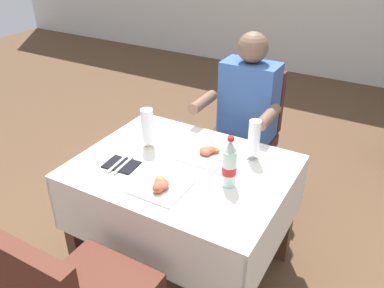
{
  "coord_description": "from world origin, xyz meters",
  "views": [
    {
      "loc": [
        0.91,
        -1.34,
        1.86
      ],
      "look_at": [
        -0.01,
        0.26,
        0.81
      ],
      "focal_mm": 37.48,
      "sensor_mm": 36.0,
      "label": 1
    }
  ],
  "objects_px": {
    "main_dining_table": "(183,192)",
    "plate_far_diner": "(206,153)",
    "chair_far_diner_seat": "(243,131)",
    "plate_near_camera": "(161,185)",
    "beer_glass_middle": "(148,127)",
    "napkin_cutlery_set": "(121,164)",
    "seated_diner_far": "(244,118)",
    "cola_bottle_primary": "(229,165)",
    "beer_glass_left": "(254,140)"
  },
  "relations": [
    {
      "from": "seated_diner_far",
      "to": "plate_near_camera",
      "type": "relative_size",
      "value": 4.92
    },
    {
      "from": "cola_bottle_primary",
      "to": "napkin_cutlery_set",
      "type": "bearing_deg",
      "value": -167.94
    },
    {
      "from": "main_dining_table",
      "to": "seated_diner_far",
      "type": "distance_m",
      "value": 0.73
    },
    {
      "from": "main_dining_table",
      "to": "napkin_cutlery_set",
      "type": "distance_m",
      "value": 0.36
    },
    {
      "from": "chair_far_diner_seat",
      "to": "beer_glass_middle",
      "type": "relative_size",
      "value": 4.18
    },
    {
      "from": "cola_bottle_primary",
      "to": "main_dining_table",
      "type": "bearing_deg",
      "value": 172.65
    },
    {
      "from": "beer_glass_left",
      "to": "napkin_cutlery_set",
      "type": "bearing_deg",
      "value": -145.01
    },
    {
      "from": "plate_far_diner",
      "to": "chair_far_diner_seat",
      "type": "bearing_deg",
      "value": 95.23
    },
    {
      "from": "main_dining_table",
      "to": "plate_near_camera",
      "type": "distance_m",
      "value": 0.29
    },
    {
      "from": "main_dining_table",
      "to": "plate_far_diner",
      "type": "relative_size",
      "value": 4.58
    },
    {
      "from": "main_dining_table",
      "to": "chair_far_diner_seat",
      "type": "height_order",
      "value": "chair_far_diner_seat"
    },
    {
      "from": "main_dining_table",
      "to": "beer_glass_left",
      "type": "distance_m",
      "value": 0.47
    },
    {
      "from": "main_dining_table",
      "to": "cola_bottle_primary",
      "type": "height_order",
      "value": "cola_bottle_primary"
    },
    {
      "from": "seated_diner_far",
      "to": "plate_far_diner",
      "type": "xyz_separation_m",
      "value": [
        0.02,
        -0.56,
        0.03
      ]
    },
    {
      "from": "beer_glass_middle",
      "to": "cola_bottle_primary",
      "type": "relative_size",
      "value": 0.88
    },
    {
      "from": "main_dining_table",
      "to": "seated_diner_far",
      "type": "xyz_separation_m",
      "value": [
        0.04,
        0.71,
        0.16
      ]
    },
    {
      "from": "chair_far_diner_seat",
      "to": "cola_bottle_primary",
      "type": "relative_size",
      "value": 3.66
    },
    {
      "from": "main_dining_table",
      "to": "plate_near_camera",
      "type": "height_order",
      "value": "plate_near_camera"
    },
    {
      "from": "beer_glass_left",
      "to": "chair_far_diner_seat",
      "type": "bearing_deg",
      "value": 116.78
    },
    {
      "from": "main_dining_table",
      "to": "napkin_cutlery_set",
      "type": "xyz_separation_m",
      "value": [
        -0.28,
        -0.16,
        0.18
      ]
    },
    {
      "from": "beer_glass_left",
      "to": "beer_glass_middle",
      "type": "height_order",
      "value": "beer_glass_middle"
    },
    {
      "from": "main_dining_table",
      "to": "cola_bottle_primary",
      "type": "xyz_separation_m",
      "value": [
        0.28,
        -0.04,
        0.29
      ]
    },
    {
      "from": "napkin_cutlery_set",
      "to": "cola_bottle_primary",
      "type": "bearing_deg",
      "value": 12.06
    },
    {
      "from": "chair_far_diner_seat",
      "to": "beer_glass_middle",
      "type": "height_order",
      "value": "chair_far_diner_seat"
    },
    {
      "from": "napkin_cutlery_set",
      "to": "main_dining_table",
      "type": "bearing_deg",
      "value": 29.23
    },
    {
      "from": "cola_bottle_primary",
      "to": "plate_far_diner",
      "type": "bearing_deg",
      "value": 139.59
    },
    {
      "from": "main_dining_table",
      "to": "beer_glass_middle",
      "type": "bearing_deg",
      "value": 165.15
    },
    {
      "from": "seated_diner_far",
      "to": "chair_far_diner_seat",
      "type": "bearing_deg",
      "value": 112.39
    },
    {
      "from": "beer_glass_left",
      "to": "cola_bottle_primary",
      "type": "xyz_separation_m",
      "value": [
        -0.01,
        -0.28,
        0.0
      ]
    },
    {
      "from": "plate_far_diner",
      "to": "beer_glass_middle",
      "type": "relative_size",
      "value": 1.03
    },
    {
      "from": "plate_near_camera",
      "to": "napkin_cutlery_set",
      "type": "relative_size",
      "value": 1.32
    },
    {
      "from": "main_dining_table",
      "to": "plate_far_diner",
      "type": "xyz_separation_m",
      "value": [
        0.06,
        0.15,
        0.19
      ]
    },
    {
      "from": "chair_far_diner_seat",
      "to": "plate_near_camera",
      "type": "height_order",
      "value": "chair_far_diner_seat"
    },
    {
      "from": "main_dining_table",
      "to": "beer_glass_middle",
      "type": "height_order",
      "value": "beer_glass_middle"
    },
    {
      "from": "plate_far_diner",
      "to": "napkin_cutlery_set",
      "type": "bearing_deg",
      "value": -137.9
    },
    {
      "from": "plate_far_diner",
      "to": "cola_bottle_primary",
      "type": "xyz_separation_m",
      "value": [
        0.22,
        -0.19,
        0.1
      ]
    },
    {
      "from": "beer_glass_middle",
      "to": "seated_diner_far",
      "type": "bearing_deg",
      "value": 64.23
    },
    {
      "from": "plate_far_diner",
      "to": "beer_glass_left",
      "type": "xyz_separation_m",
      "value": [
        0.23,
        0.09,
        0.1
      ]
    },
    {
      "from": "seated_diner_far",
      "to": "beer_glass_middle",
      "type": "distance_m",
      "value": 0.72
    },
    {
      "from": "plate_near_camera",
      "to": "cola_bottle_primary",
      "type": "xyz_separation_m",
      "value": [
        0.27,
        0.18,
        0.1
      ]
    },
    {
      "from": "plate_far_diner",
      "to": "beer_glass_left",
      "type": "height_order",
      "value": "beer_glass_left"
    },
    {
      "from": "napkin_cutlery_set",
      "to": "chair_far_diner_seat",
      "type": "bearing_deg",
      "value": 74.06
    },
    {
      "from": "plate_near_camera",
      "to": "cola_bottle_primary",
      "type": "distance_m",
      "value": 0.34
    },
    {
      "from": "cola_bottle_primary",
      "to": "beer_glass_left",
      "type": "bearing_deg",
      "value": 87.99
    },
    {
      "from": "seated_diner_far",
      "to": "plate_far_diner",
      "type": "height_order",
      "value": "seated_diner_far"
    },
    {
      "from": "beer_glass_middle",
      "to": "chair_far_diner_seat",
      "type": "bearing_deg",
      "value": 70.59
    },
    {
      "from": "plate_far_diner",
      "to": "cola_bottle_primary",
      "type": "height_order",
      "value": "cola_bottle_primary"
    },
    {
      "from": "chair_far_diner_seat",
      "to": "plate_near_camera",
      "type": "xyz_separation_m",
      "value": [
        0.01,
        -1.04,
        0.19
      ]
    },
    {
      "from": "main_dining_table",
      "to": "plate_far_diner",
      "type": "height_order",
      "value": "plate_far_diner"
    },
    {
      "from": "plate_far_diner",
      "to": "beer_glass_middle",
      "type": "height_order",
      "value": "beer_glass_middle"
    }
  ]
}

